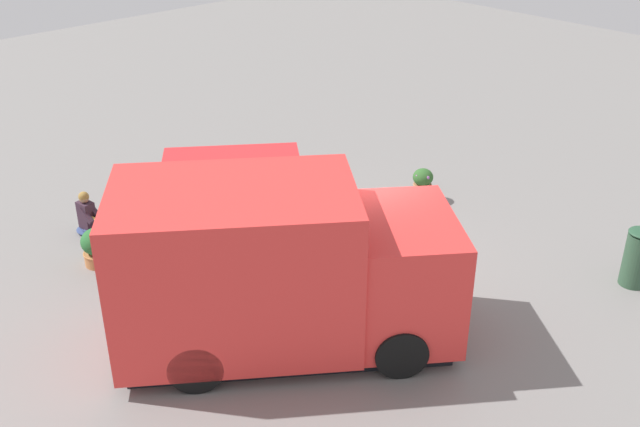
% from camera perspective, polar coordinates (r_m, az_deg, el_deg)
% --- Properties ---
extents(ground_plane, '(40.00, 40.00, 0.00)m').
position_cam_1_polar(ground_plane, '(12.95, 1.38, -4.55)').
color(ground_plane, gray).
extents(food_truck, '(5.14, 4.66, 2.55)m').
position_cam_1_polar(food_truck, '(10.67, -3.26, -4.52)').
color(food_truck, red).
rests_on(food_truck, ground_plane).
extents(person_customer, '(0.51, 0.79, 0.86)m').
position_cam_1_polar(person_customer, '(14.69, -17.40, -0.31)').
color(person_customer, navy).
rests_on(person_customer, ground_plane).
extents(planter_flowering_near, '(0.42, 0.42, 0.69)m').
position_cam_1_polar(planter_flowering_near, '(15.43, 7.90, 2.31)').
color(planter_flowering_near, '#AD6D48').
rests_on(planter_flowering_near, ground_plane).
extents(planter_flowering_far, '(0.56, 0.56, 0.69)m').
position_cam_1_polar(planter_flowering_far, '(13.59, -16.73, -2.44)').
color(planter_flowering_far, '#BD7443').
rests_on(planter_flowering_far, ground_plane).
extents(trash_bin, '(0.46, 0.46, 1.04)m').
position_cam_1_polar(trash_bin, '(13.45, 23.23, -3.10)').
color(trash_bin, '#2F4F38').
rests_on(trash_bin, ground_plane).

